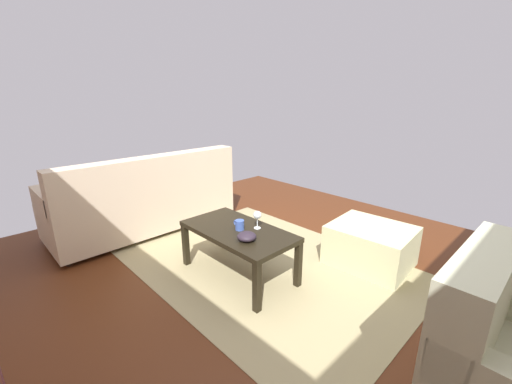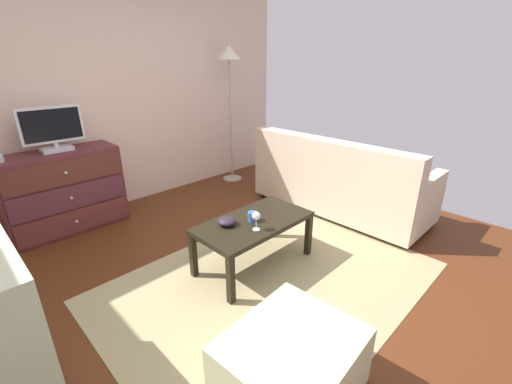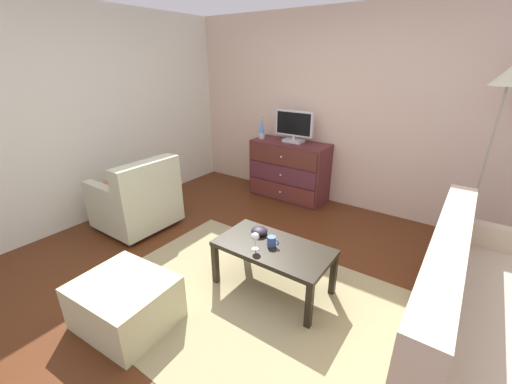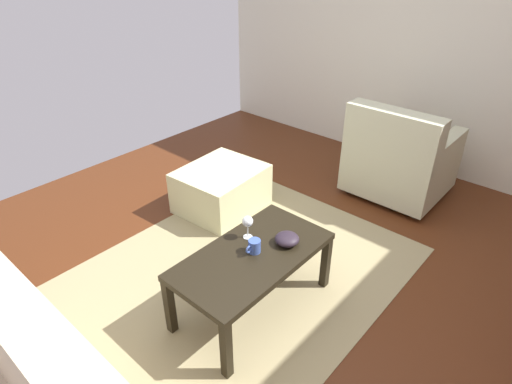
{
  "view_description": "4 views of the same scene",
  "coord_description": "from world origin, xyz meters",
  "px_view_note": "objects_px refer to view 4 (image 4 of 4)",
  "views": [
    {
      "loc": [
        -1.63,
        1.71,
        1.54
      ],
      "look_at": [
        0.17,
        -0.03,
        0.77
      ],
      "focal_mm": 22.36,
      "sensor_mm": 36.0,
      "label": 1
    },
    {
      "loc": [
        -1.48,
        -1.7,
        1.71
      ],
      "look_at": [
        0.06,
        -0.15,
        0.83
      ],
      "focal_mm": 23.13,
      "sensor_mm": 36.0,
      "label": 2
    },
    {
      "loc": [
        1.51,
        -1.94,
        1.92
      ],
      "look_at": [
        0.19,
        -0.07,
        0.98
      ],
      "focal_mm": 22.34,
      "sensor_mm": 36.0,
      "label": 3
    },
    {
      "loc": [
        1.77,
        1.43,
        2.07
      ],
      "look_at": [
        0.02,
        -0.11,
        0.68
      ],
      "focal_mm": 29.79,
      "sensor_mm": 36.0,
      "label": 4
    }
  ],
  "objects_px": {
    "armchair": "(399,159)",
    "mug": "(254,246)",
    "coffee_table": "(252,260)",
    "bowl_decorative": "(287,239)",
    "wine_glass": "(248,222)",
    "ottoman": "(221,189)"
  },
  "relations": [
    {
      "from": "armchair",
      "to": "mug",
      "type": "bearing_deg",
      "value": -0.95
    },
    {
      "from": "wine_glass",
      "to": "ottoman",
      "type": "relative_size",
      "value": 0.22
    },
    {
      "from": "armchair",
      "to": "wine_glass",
      "type": "bearing_deg",
      "value": -4.96
    },
    {
      "from": "mug",
      "to": "bowl_decorative",
      "type": "distance_m",
      "value": 0.22
    },
    {
      "from": "wine_glass",
      "to": "mug",
      "type": "bearing_deg",
      "value": 56.82
    },
    {
      "from": "bowl_decorative",
      "to": "armchair",
      "type": "relative_size",
      "value": 0.17
    },
    {
      "from": "mug",
      "to": "armchair",
      "type": "relative_size",
      "value": 0.13
    },
    {
      "from": "coffee_table",
      "to": "bowl_decorative",
      "type": "distance_m",
      "value": 0.25
    },
    {
      "from": "coffee_table",
      "to": "ottoman",
      "type": "xyz_separation_m",
      "value": [
        -0.71,
        -1.01,
        -0.2
      ]
    },
    {
      "from": "mug",
      "to": "bowl_decorative",
      "type": "height_order",
      "value": "mug"
    },
    {
      "from": "bowl_decorative",
      "to": "ottoman",
      "type": "xyz_separation_m",
      "value": [
        -0.5,
        -1.1,
        -0.28
      ]
    },
    {
      "from": "bowl_decorative",
      "to": "wine_glass",
      "type": "bearing_deg",
      "value": -63.48
    },
    {
      "from": "wine_glass",
      "to": "coffee_table",
      "type": "bearing_deg",
      "value": 52.1
    },
    {
      "from": "wine_glass",
      "to": "bowl_decorative",
      "type": "xyz_separation_m",
      "value": [
        -0.11,
        0.23,
        -0.08
      ]
    },
    {
      "from": "coffee_table",
      "to": "bowl_decorative",
      "type": "height_order",
      "value": "bowl_decorative"
    },
    {
      "from": "mug",
      "to": "armchair",
      "type": "xyz_separation_m",
      "value": [
        -1.94,
        0.03,
        -0.12
      ]
    },
    {
      "from": "wine_glass",
      "to": "armchair",
      "type": "height_order",
      "value": "armchair"
    },
    {
      "from": "coffee_table",
      "to": "armchair",
      "type": "height_order",
      "value": "armchair"
    },
    {
      "from": "armchair",
      "to": "ottoman",
      "type": "height_order",
      "value": "armchair"
    },
    {
      "from": "ottoman",
      "to": "coffee_table",
      "type": "bearing_deg",
      "value": 54.68
    },
    {
      "from": "wine_glass",
      "to": "armchair",
      "type": "relative_size",
      "value": 0.18
    },
    {
      "from": "coffee_table",
      "to": "bowl_decorative",
      "type": "relative_size",
      "value": 6.62
    }
  ]
}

